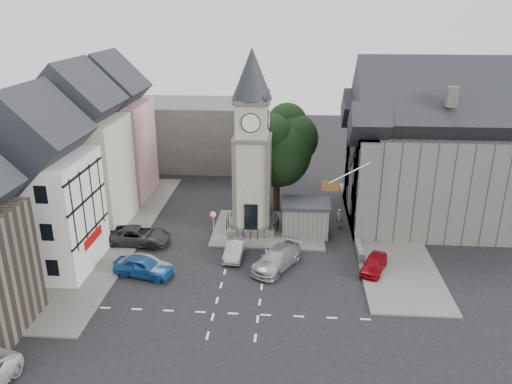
# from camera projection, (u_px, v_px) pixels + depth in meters

# --- Properties ---
(ground) EXTENTS (120.00, 120.00, 0.00)m
(ground) POSITION_uv_depth(u_px,v_px,m) (244.00, 273.00, 38.57)
(ground) COLOR black
(ground) RESTS_ON ground
(pavement_west) EXTENTS (6.00, 30.00, 0.14)m
(pavement_west) POSITION_uv_depth(u_px,v_px,m) (113.00, 233.00, 45.04)
(pavement_west) COLOR #595651
(pavement_west) RESTS_ON ground
(pavement_east) EXTENTS (6.00, 26.00, 0.14)m
(pavement_east) POSITION_uv_depth(u_px,v_px,m) (384.00, 233.00, 45.16)
(pavement_east) COLOR #595651
(pavement_east) RESTS_ON ground
(central_island) EXTENTS (10.00, 8.00, 0.16)m
(central_island) POSITION_uv_depth(u_px,v_px,m) (269.00, 229.00, 45.91)
(central_island) COLOR #595651
(central_island) RESTS_ON ground
(road_markings) EXTENTS (20.00, 8.00, 0.01)m
(road_markings) POSITION_uv_depth(u_px,v_px,m) (236.00, 314.00, 33.43)
(road_markings) COLOR silver
(road_markings) RESTS_ON ground
(clock_tower) EXTENTS (4.86, 4.86, 16.25)m
(clock_tower) POSITION_uv_depth(u_px,v_px,m) (252.00, 144.00, 43.18)
(clock_tower) COLOR #4C4944
(clock_tower) RESTS_ON ground
(stone_shelter) EXTENTS (4.30, 3.30, 3.08)m
(stone_shelter) POSITION_uv_depth(u_px,v_px,m) (305.00, 218.00, 44.69)
(stone_shelter) COLOR #5E5C57
(stone_shelter) RESTS_ON ground
(town_tree) EXTENTS (7.20, 7.20, 10.80)m
(town_tree) POSITION_uv_depth(u_px,v_px,m) (277.00, 143.00, 48.12)
(town_tree) COLOR black
(town_tree) RESTS_ON ground
(warning_sign_post) EXTENTS (0.70, 0.19, 2.85)m
(warning_sign_post) POSITION_uv_depth(u_px,v_px,m) (213.00, 219.00, 43.16)
(warning_sign_post) COLOR black
(warning_sign_post) RESTS_ON ground
(terrace_pink) EXTENTS (8.10, 7.60, 12.80)m
(terrace_pink) POSITION_uv_depth(u_px,v_px,m) (112.00, 136.00, 52.30)
(terrace_pink) COLOR #C48791
(terrace_pink) RESTS_ON ground
(terrace_cream) EXTENTS (8.10, 7.60, 12.80)m
(terrace_cream) POSITION_uv_depth(u_px,v_px,m) (81.00, 157.00, 44.83)
(terrace_cream) COLOR beige
(terrace_cream) RESTS_ON ground
(terrace_tudor) EXTENTS (8.10, 7.60, 12.00)m
(terrace_tudor) POSITION_uv_depth(u_px,v_px,m) (38.00, 193.00, 37.50)
(terrace_tudor) COLOR silver
(terrace_tudor) RESTS_ON ground
(backdrop_west) EXTENTS (20.00, 10.00, 8.00)m
(backdrop_west) POSITION_uv_depth(u_px,v_px,m) (172.00, 133.00, 64.16)
(backdrop_west) COLOR #4C4944
(backdrop_west) RESTS_ON ground
(east_building) EXTENTS (14.40, 11.40, 12.60)m
(east_building) POSITION_uv_depth(u_px,v_px,m) (425.00, 159.00, 45.53)
(east_building) COLOR #5E5C57
(east_building) RESTS_ON ground
(east_boundary_wall) EXTENTS (0.40, 16.00, 0.90)m
(east_boundary_wall) POSITION_uv_depth(u_px,v_px,m) (351.00, 219.00, 47.10)
(east_boundary_wall) COLOR #5E5C57
(east_boundary_wall) RESTS_ON ground
(flagpole) EXTENTS (3.68, 0.10, 2.74)m
(flagpole) POSITION_uv_depth(u_px,v_px,m) (349.00, 173.00, 39.28)
(flagpole) COLOR white
(flagpole) RESTS_ON ground
(car_west_blue) EXTENTS (4.90, 2.78, 1.57)m
(car_west_blue) POSITION_uv_depth(u_px,v_px,m) (144.00, 266.00, 37.89)
(car_west_blue) COLOR #1A4C93
(car_west_blue) RESTS_ON ground
(car_west_silver) EXTENTS (4.42, 2.45, 1.38)m
(car_west_silver) POSITION_uv_depth(u_px,v_px,m) (145.00, 266.00, 38.14)
(car_west_silver) COLOR gray
(car_west_silver) RESTS_ON ground
(car_west_grey) EXTENTS (5.73, 2.82, 1.57)m
(car_west_grey) POSITION_uv_depth(u_px,v_px,m) (138.00, 236.00, 42.97)
(car_west_grey) COLOR #2D2C2F
(car_west_grey) RESTS_ON ground
(car_island_silver) EXTENTS (1.61, 4.06, 1.32)m
(car_island_silver) POSITION_uv_depth(u_px,v_px,m) (235.00, 249.00, 40.87)
(car_island_silver) COLOR gray
(car_island_silver) RESTS_ON ground
(car_island_east) EXTENTS (4.48, 5.75, 1.56)m
(car_island_east) POSITION_uv_depth(u_px,v_px,m) (277.00, 259.00, 39.07)
(car_island_east) COLOR #95999C
(car_island_east) RESTS_ON ground
(car_east_red) EXTENTS (2.83, 4.09, 1.29)m
(car_east_red) POSITION_uv_depth(u_px,v_px,m) (374.00, 264.00, 38.53)
(car_east_red) COLOR maroon
(car_east_red) RESTS_ON ground
(pedestrian) EXTENTS (0.63, 0.43, 1.70)m
(pedestrian) POSITION_uv_depth(u_px,v_px,m) (339.00, 217.00, 46.48)
(pedestrian) COLOR #BDAD9C
(pedestrian) RESTS_ON ground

